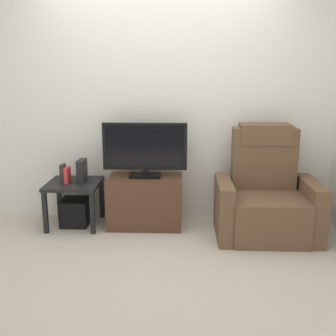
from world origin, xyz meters
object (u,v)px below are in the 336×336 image
object	(u,v)px
recliner_armchair	(266,198)
side_table	(74,189)
television	(145,149)
book_leftmost	(63,174)
subwoofer_box	(75,212)
game_console	(82,171)
book_middle	(67,175)
tv_stand	(145,201)

from	to	relation	value
recliner_armchair	side_table	size ratio (longest dim) A/B	2.00
television	book_leftmost	xyz separation A→B (m)	(-0.84, -0.07, -0.25)
recliner_armchair	subwoofer_box	distance (m)	1.98
recliner_armchair	side_table	bearing A→B (deg)	-173.78
television	game_console	bearing A→B (deg)	-176.46
television	recliner_armchair	bearing A→B (deg)	-10.01
subwoofer_box	book_leftmost	distance (m)	0.44
side_table	book_middle	world-z (taller)	book_middle
book_leftmost	tv_stand	bearing A→B (deg)	3.48
television	game_console	world-z (taller)	television
recliner_armchair	subwoofer_box	size ratio (longest dim) A/B	3.82
television	subwoofer_box	bearing A→B (deg)	-176.12
recliner_armchair	game_console	bearing A→B (deg)	-174.31
subwoofer_box	book_middle	bearing A→B (deg)	-160.18
tv_stand	game_console	bearing A→B (deg)	-178.13
side_table	game_console	size ratio (longest dim) A/B	2.28
game_console	subwoofer_box	bearing A→B (deg)	-173.66
tv_stand	subwoofer_box	xyz separation A→B (m)	(-0.74, -0.03, -0.12)
tv_stand	side_table	xyz separation A→B (m)	(-0.74, -0.03, 0.13)
side_table	book_leftmost	size ratio (longest dim) A/B	2.79
recliner_armchair	side_table	xyz separation A→B (m)	(-1.96, 0.16, 0.02)
recliner_armchair	game_console	size ratio (longest dim) A/B	4.57
television	recliner_armchair	world-z (taller)	television
book_leftmost	game_console	size ratio (longest dim) A/B	0.82
book_middle	subwoofer_box	bearing A→B (deg)	19.82
subwoofer_box	side_table	bearing A→B (deg)	-135.00
side_table	book_middle	distance (m)	0.17
book_middle	recliner_armchair	bearing A→B (deg)	-4.09
tv_stand	television	xyz separation A→B (m)	(0.00, 0.02, 0.56)
television	book_middle	xyz separation A→B (m)	(-0.80, -0.07, -0.27)
subwoofer_box	book_middle	xyz separation A→B (m)	(-0.06, -0.02, 0.41)
side_table	subwoofer_box	xyz separation A→B (m)	(0.00, 0.00, -0.25)
book_middle	game_console	bearing A→B (deg)	11.65
television	book_middle	bearing A→B (deg)	-174.97
tv_stand	side_table	world-z (taller)	tv_stand
subwoofer_box	game_console	xyz separation A→B (m)	(0.09, 0.01, 0.45)
side_table	subwoofer_box	world-z (taller)	side_table
recliner_armchair	book_leftmost	bearing A→B (deg)	-173.00
tv_stand	recliner_armchair	size ratio (longest dim) A/B	0.71
book_leftmost	game_console	distance (m)	0.19
side_table	game_console	distance (m)	0.21
book_leftmost	subwoofer_box	bearing A→B (deg)	11.31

